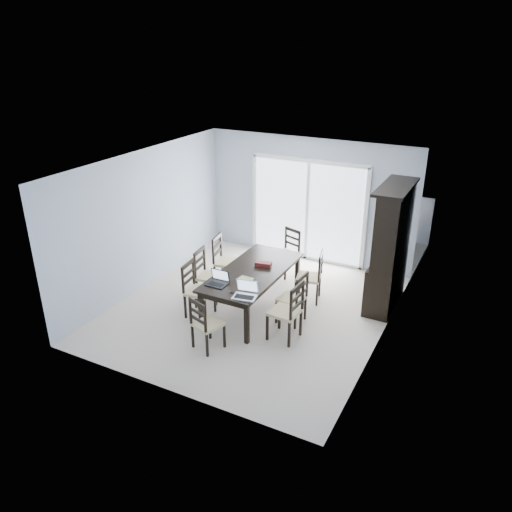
# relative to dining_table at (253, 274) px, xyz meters

# --- Properties ---
(floor) EXTENTS (5.00, 5.00, 0.00)m
(floor) POSITION_rel_dining_table_xyz_m (0.00, 0.00, -0.67)
(floor) COLOR beige
(floor) RESTS_ON ground
(ceiling) EXTENTS (5.00, 5.00, 0.00)m
(ceiling) POSITION_rel_dining_table_xyz_m (0.00, 0.00, 1.93)
(ceiling) COLOR white
(ceiling) RESTS_ON back_wall
(back_wall) EXTENTS (4.50, 0.02, 2.60)m
(back_wall) POSITION_rel_dining_table_xyz_m (0.00, 2.50, 0.63)
(back_wall) COLOR #A4B0C4
(back_wall) RESTS_ON floor
(wall_left) EXTENTS (0.02, 5.00, 2.60)m
(wall_left) POSITION_rel_dining_table_xyz_m (-2.25, 0.00, 0.63)
(wall_left) COLOR #A4B0C4
(wall_left) RESTS_ON floor
(wall_right) EXTENTS (0.02, 5.00, 2.60)m
(wall_right) POSITION_rel_dining_table_xyz_m (2.25, 0.00, 0.63)
(wall_right) COLOR #A4B0C4
(wall_right) RESTS_ON floor
(balcony) EXTENTS (4.50, 2.00, 0.10)m
(balcony) POSITION_rel_dining_table_xyz_m (0.00, 3.50, -0.72)
(balcony) COLOR gray
(balcony) RESTS_ON ground
(railing) EXTENTS (4.50, 0.06, 1.10)m
(railing) POSITION_rel_dining_table_xyz_m (0.00, 4.50, -0.12)
(railing) COLOR #99999E
(railing) RESTS_ON balcony
(dining_table) EXTENTS (1.00, 2.20, 0.75)m
(dining_table) POSITION_rel_dining_table_xyz_m (0.00, 0.00, 0.00)
(dining_table) COLOR black
(dining_table) RESTS_ON floor
(china_hutch) EXTENTS (0.50, 1.38, 2.20)m
(china_hutch) POSITION_rel_dining_table_xyz_m (2.02, 1.25, 0.40)
(china_hutch) COLOR black
(china_hutch) RESTS_ON floor
(sliding_door) EXTENTS (2.52, 0.05, 2.18)m
(sliding_door) POSITION_rel_dining_table_xyz_m (0.00, 2.48, 0.41)
(sliding_door) COLOR silver
(sliding_door) RESTS_ON floor
(chair_left_near) EXTENTS (0.47, 0.46, 1.11)m
(chair_left_near) POSITION_rel_dining_table_xyz_m (-0.80, -0.61, -0.09)
(chair_left_near) COLOR black
(chair_left_near) RESTS_ON floor
(chair_left_mid) EXTENTS (0.47, 0.46, 1.11)m
(chair_left_mid) POSITION_rel_dining_table_xyz_m (-0.94, -0.04, -0.09)
(chair_left_mid) COLOR black
(chair_left_mid) RESTS_ON floor
(chair_left_far) EXTENTS (0.50, 0.49, 1.13)m
(chair_left_far) POSITION_rel_dining_table_xyz_m (-0.97, 0.61, -0.07)
(chair_left_far) COLOR black
(chair_left_far) RESTS_ON floor
(chair_right_near) EXTENTS (0.48, 0.47, 1.15)m
(chair_right_near) POSITION_rel_dining_table_xyz_m (0.97, -0.60, -0.06)
(chair_right_near) COLOR black
(chair_right_near) RESTS_ON floor
(chair_right_mid) EXTENTS (0.44, 0.43, 1.05)m
(chair_right_mid) POSITION_rel_dining_table_xyz_m (0.86, -0.09, -0.12)
(chair_right_mid) COLOR black
(chair_right_mid) RESTS_ON floor
(chair_right_far) EXTENTS (0.51, 0.50, 1.11)m
(chair_right_far) POSITION_rel_dining_table_xyz_m (0.84, 0.78, -0.09)
(chair_right_far) COLOR black
(chair_right_far) RESTS_ON floor
(chair_end_near) EXTENTS (0.48, 0.49, 1.02)m
(chair_end_near) POSITION_rel_dining_table_xyz_m (-0.08, -1.46, -0.13)
(chair_end_near) COLOR black
(chair_end_near) RESTS_ON floor
(chair_end_far) EXTENTS (0.52, 0.53, 1.08)m
(chair_end_far) POSITION_rel_dining_table_xyz_m (-0.04, 1.62, -0.10)
(chair_end_far) COLOR black
(chair_end_far) RESTS_ON floor
(laptop_dark) EXTENTS (0.33, 0.23, 0.22)m
(laptop_dark) POSITION_rel_dining_table_xyz_m (-0.27, -0.75, 0.13)
(laptop_dark) COLOR black
(laptop_dark) RESTS_ON dining_table
(laptop_silver) EXTENTS (0.40, 0.31, 0.25)m
(laptop_silver) POSITION_rel_dining_table_xyz_m (0.34, -0.92, 0.14)
(laptop_silver) COLOR silver
(laptop_silver) RESTS_ON dining_table
(book_stack) EXTENTS (0.26, 0.21, 0.04)m
(book_stack) POSITION_rel_dining_table_xyz_m (0.08, -0.42, 0.10)
(book_stack) COLOR maroon
(book_stack) RESTS_ON dining_table
(cell_phone) EXTENTS (0.11, 0.06, 0.01)m
(cell_phone) POSITION_rel_dining_table_xyz_m (0.12, -0.85, 0.08)
(cell_phone) COLOR black
(cell_phone) RESTS_ON dining_table
(game_box) EXTENTS (0.30, 0.19, 0.07)m
(game_box) POSITION_rel_dining_table_xyz_m (0.08, 0.25, 0.11)
(game_box) COLOR #53101D
(game_box) RESTS_ON dining_table
(hot_tub) EXTENTS (2.16, 2.00, 0.97)m
(hot_tub) POSITION_rel_dining_table_xyz_m (-0.47, 3.65, -0.19)
(hot_tub) COLOR maroon
(hot_tub) RESTS_ON balcony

